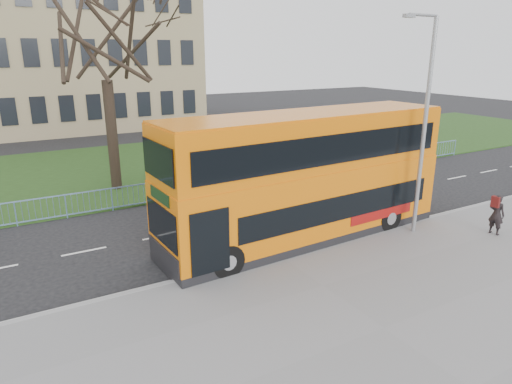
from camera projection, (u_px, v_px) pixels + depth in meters
ground at (257, 243)px, 17.70m from camera, size 120.00×120.00×0.00m
pavement at (384, 330)px, 12.07m from camera, size 80.00×10.50×0.12m
kerb at (279, 256)px, 16.39m from camera, size 80.00×0.20×0.14m
grass_verge at (148, 165)px, 29.56m from camera, size 80.00×15.40×0.08m
guard_railing at (193, 187)px, 23.01m from camera, size 40.00×0.12×1.10m
bare_tree at (105, 58)px, 22.57m from camera, size 9.44×9.44×13.48m
civic_building at (24, 53)px, 42.33m from camera, size 30.00×15.00×14.00m
yellow_bus at (306, 174)px, 17.37m from camera, size 11.82×3.35×4.90m
pedestrian at (497, 214)px, 18.04m from camera, size 0.48×0.65×1.64m
street_lamp at (423, 120)px, 17.19m from camera, size 1.75×0.24×8.25m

